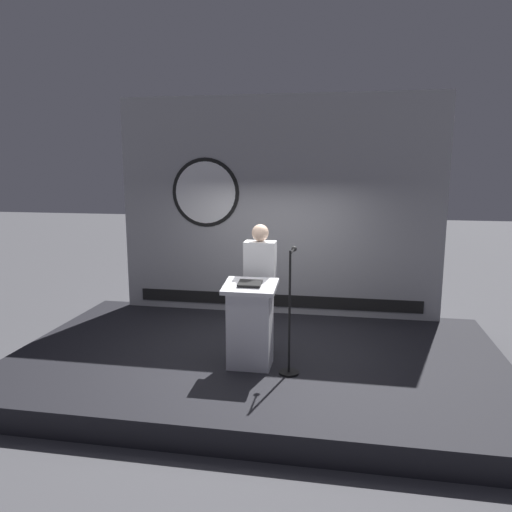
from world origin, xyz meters
name	(u,v)px	position (x,y,z in m)	size (l,w,h in m)	color
ground_plane	(258,373)	(0.00, 0.00, 0.00)	(40.00, 40.00, 0.00)	#4C4C51
stage_platform	(258,363)	(0.00, 0.00, 0.15)	(6.40, 4.00, 0.30)	black
banner_display	(276,208)	(-0.02, 1.85, 2.06)	(5.26, 0.12, 3.55)	#9E9EA3
podium	(250,325)	(-0.01, -0.47, 0.83)	(0.64, 0.50, 1.08)	silver
speaker_person	(260,288)	(0.03, 0.01, 1.17)	(0.40, 0.26, 1.71)	black
microphone_stand	(290,329)	(0.49, -0.56, 0.83)	(0.24, 0.58, 1.49)	black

